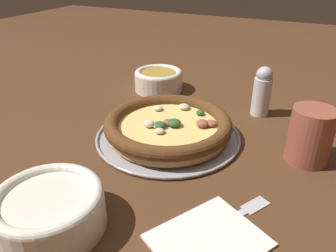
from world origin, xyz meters
The scene contains 9 objects.
ground_plane centered at (0.00, 0.00, 0.00)m, with size 3.00×3.00×0.00m, color #4C2D19.
pizza_tray centered at (0.00, 0.00, 0.00)m, with size 0.30×0.30×0.01m.
pizza centered at (0.00, 0.00, 0.03)m, with size 0.27×0.27×0.04m.
bowl_near centered at (0.24, 0.14, 0.03)m, with size 0.13×0.13×0.06m.
bowl_far centered at (-0.30, 0.04, 0.03)m, with size 0.16×0.16×0.06m.
drinking_cup centered at (0.04, -0.27, 0.05)m, with size 0.08×0.08×0.11m.
napkin centered at (-0.23, -0.17, 0.00)m, with size 0.18×0.18×0.01m.
fork centered at (-0.18, -0.19, 0.00)m, with size 0.16×0.10×0.00m.
pepper_shaker centered at (0.20, -0.15, 0.06)m, with size 0.04×0.04×0.12m.
Camera 1 is at (-0.55, -0.26, 0.35)m, focal length 35.00 mm.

